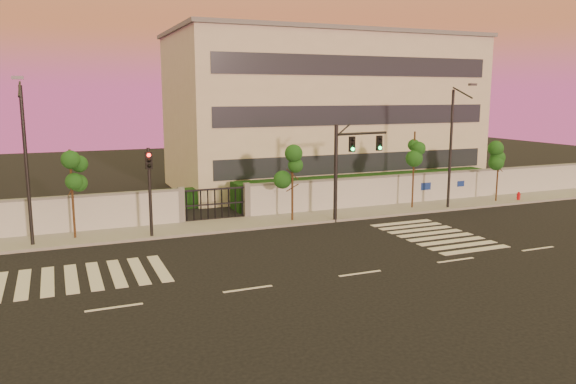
% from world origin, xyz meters
% --- Properties ---
extents(ground, '(120.00, 120.00, 0.00)m').
position_xyz_m(ground, '(0.00, 0.00, 0.00)').
color(ground, black).
rests_on(ground, ground).
extents(sidewalk, '(60.00, 3.00, 0.15)m').
position_xyz_m(sidewalk, '(0.00, 10.50, 0.07)').
color(sidewalk, gray).
rests_on(sidewalk, ground).
extents(perimeter_wall, '(60.00, 0.36, 2.20)m').
position_xyz_m(perimeter_wall, '(0.10, 12.00, 1.07)').
color(perimeter_wall, '#BBBDC2').
rests_on(perimeter_wall, ground).
extents(hedge_row, '(41.00, 4.25, 1.80)m').
position_xyz_m(hedge_row, '(1.17, 14.74, 0.82)').
color(hedge_row, '#13330F').
rests_on(hedge_row, ground).
extents(institutional_building, '(24.40, 12.40, 12.25)m').
position_xyz_m(institutional_building, '(9.00, 21.99, 6.16)').
color(institutional_building, beige).
rests_on(institutional_building, ground).
extents(road_markings, '(57.00, 7.62, 0.02)m').
position_xyz_m(road_markings, '(-1.58, 3.76, 0.01)').
color(road_markings, silver).
rests_on(road_markings, ground).
extents(street_tree_c, '(1.51, 1.20, 4.73)m').
position_xyz_m(street_tree_c, '(-10.87, 10.52, 3.48)').
color(street_tree_c, '#382314').
rests_on(street_tree_c, ground).
extents(street_tree_d, '(1.54, 1.23, 4.50)m').
position_xyz_m(street_tree_d, '(1.17, 10.01, 3.32)').
color(street_tree_d, '#382314').
rests_on(street_tree_d, ground).
extents(street_tree_e, '(1.45, 1.16, 5.12)m').
position_xyz_m(street_tree_e, '(9.93, 10.43, 3.77)').
color(street_tree_e, '#382314').
rests_on(street_tree_e, ground).
extents(street_tree_f, '(1.36, 1.08, 4.34)m').
position_xyz_m(street_tree_f, '(16.67, 10.07, 3.20)').
color(street_tree_f, '#382314').
rests_on(street_tree_f, ground).
extents(traffic_signal_main, '(3.63, 0.66, 5.76)m').
position_xyz_m(traffic_signal_main, '(4.25, 9.09, 3.64)').
color(traffic_signal_main, black).
rests_on(traffic_signal_main, ground).
extents(traffic_signal_secondary, '(0.37, 0.35, 4.78)m').
position_xyz_m(traffic_signal_secondary, '(-7.16, 9.32, 3.03)').
color(traffic_signal_secondary, black).
rests_on(traffic_signal_secondary, ground).
extents(streetlight_west, '(0.49, 1.99, 8.28)m').
position_xyz_m(streetlight_west, '(-12.89, 9.71, 4.47)').
color(streetlight_west, black).
rests_on(streetlight_west, ground).
extents(streetlight_east, '(0.49, 1.96, 8.14)m').
position_xyz_m(streetlight_east, '(12.11, 9.38, 4.40)').
color(streetlight_east, black).
rests_on(streetlight_east, ground).
extents(fire_hydrant, '(0.28, 0.27, 0.72)m').
position_xyz_m(fire_hydrant, '(18.41, 9.77, 0.36)').
color(fire_hydrant, red).
rests_on(fire_hydrant, ground).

